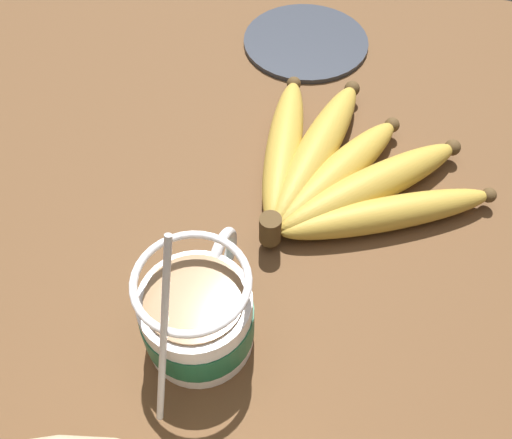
% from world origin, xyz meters
% --- Properties ---
extents(table, '(1.05, 1.05, 0.04)m').
position_xyz_m(table, '(0.00, 0.00, 0.02)').
color(table, brown).
rests_on(table, ground).
extents(coffee_mug, '(0.16, 0.09, 0.17)m').
position_xyz_m(coffee_mug, '(-0.07, 0.02, 0.07)').
color(coffee_mug, silver).
rests_on(coffee_mug, table).
extents(banana_bunch, '(0.24, 0.25, 0.04)m').
position_xyz_m(banana_bunch, '(0.13, -0.04, 0.06)').
color(banana_bunch, '#4C381E').
rests_on(banana_bunch, table).
extents(small_plate, '(0.15, 0.15, 0.01)m').
position_xyz_m(small_plate, '(0.34, 0.05, 0.04)').
color(small_plate, '#333842').
rests_on(small_plate, table).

